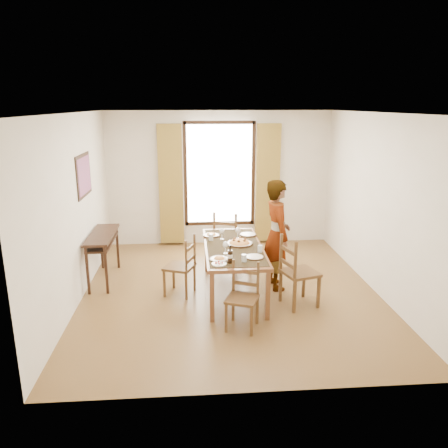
{
  "coord_description": "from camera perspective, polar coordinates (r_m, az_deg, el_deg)",
  "views": [
    {
      "loc": [
        -0.59,
        -6.27,
        2.82
      ],
      "look_at": [
        -0.07,
        0.31,
        1.0
      ],
      "focal_mm": 35.0,
      "sensor_mm": 36.0,
      "label": 1
    }
  ],
  "objects": [
    {
      "name": "plate_nw",
      "position": [
        7.06,
        -1.68,
        -1.34
      ],
      "size": [
        0.27,
        0.27,
        0.05
      ],
      "primitive_type": null,
      "color": "silver",
      "rests_on": "dining_table"
    },
    {
      "name": "chair_south",
      "position": [
        5.7,
        2.46,
        -9.68
      ],
      "size": [
        0.5,
        0.5,
        0.87
      ],
      "rotation": [
        0.0,
        0.0,
        -0.37
      ],
      "color": "brown",
      "rests_on": "ground"
    },
    {
      "name": "pasta_platter",
      "position": [
        6.64,
        2.03,
        -2.25
      ],
      "size": [
        0.4,
        0.4,
        0.1
      ],
      "primitive_type": null,
      "color": "#BE5B18",
      "rests_on": "dining_table"
    },
    {
      "name": "room_shell",
      "position": [
        6.55,
        0.73,
        4.17
      ],
      "size": [
        4.6,
        5.1,
        2.74
      ],
      "color": "silver",
      "rests_on": "ground"
    },
    {
      "name": "dining_table",
      "position": [
        6.6,
        1.23,
        -3.41
      ],
      "size": [
        0.86,
        1.95,
        0.76
      ],
      "color": "brown",
      "rests_on": "ground"
    },
    {
      "name": "tumbler_a",
      "position": [
        6.32,
        4.74,
        -3.22
      ],
      "size": [
        0.07,
        0.07,
        0.1
      ],
      "primitive_type": "cylinder",
      "color": "silver",
      "rests_on": "dining_table"
    },
    {
      "name": "console_table",
      "position": [
        7.34,
        -15.6,
        -2.09
      ],
      "size": [
        0.38,
        1.2,
        0.8
      ],
      "color": "black",
      "rests_on": "ground"
    },
    {
      "name": "wine_glass_b",
      "position": [
        6.91,
        1.8,
        -1.16
      ],
      "size": [
        0.08,
        0.08,
        0.18
      ],
      "primitive_type": null,
      "color": "white",
      "rests_on": "dining_table"
    },
    {
      "name": "chair_west",
      "position": [
        6.66,
        -5.59,
        -5.68
      ],
      "size": [
        0.53,
        0.53,
        0.93
      ],
      "rotation": [
        0.0,
        0.0,
        -1.94
      ],
      "color": "brown",
      "rests_on": "ground"
    },
    {
      "name": "wine_bottle",
      "position": [
        5.84,
        0.79,
        -3.97
      ],
      "size": [
        0.07,
        0.07,
        0.25
      ],
      "primitive_type": null,
      "color": "black",
      "rests_on": "dining_table"
    },
    {
      "name": "plate_sw",
      "position": [
        6.0,
        -0.61,
        -4.45
      ],
      "size": [
        0.27,
        0.27,
        0.05
      ],
      "primitive_type": null,
      "color": "silver",
      "rests_on": "dining_table"
    },
    {
      "name": "wine_glass_c",
      "position": [
        6.86,
        -0.27,
        -1.28
      ],
      "size": [
        0.08,
        0.08,
        0.18
      ],
      "primitive_type": null,
      "color": "white",
      "rests_on": "dining_table"
    },
    {
      "name": "wine_glass_a",
      "position": [
        6.21,
        0.18,
        -3.1
      ],
      "size": [
        0.08,
        0.08,
        0.18
      ],
      "primitive_type": null,
      "color": "white",
      "rests_on": "dining_table"
    },
    {
      "name": "chair_east",
      "position": [
        6.35,
        9.59,
        -6.41
      ],
      "size": [
        0.58,
        0.58,
        1.04
      ],
      "rotation": [
        0.0,
        0.0,
        1.88
      ],
      "color": "brown",
      "rests_on": "ground"
    },
    {
      "name": "tumbler_b",
      "position": [
        6.84,
        -1.72,
        -1.72
      ],
      "size": [
        0.07,
        0.07,
        0.1
      ],
      "primitive_type": "cylinder",
      "color": "silver",
      "rests_on": "dining_table"
    },
    {
      "name": "man",
      "position": [
        6.81,
        6.93,
        -1.4
      ],
      "size": [
        0.72,
        0.55,
        1.73
      ],
      "primitive_type": "imported",
      "rotation": [
        0.0,
        0.0,
        1.68
      ],
      "color": "gray",
      "rests_on": "ground"
    },
    {
      "name": "plate_se",
      "position": [
        6.09,
        4.01,
        -4.17
      ],
      "size": [
        0.27,
        0.27,
        0.05
      ],
      "primitive_type": null,
      "color": "silver",
      "rests_on": "dining_table"
    },
    {
      "name": "ground",
      "position": [
        6.9,
        0.83,
        -8.7
      ],
      "size": [
        5.0,
        5.0,
        0.0
      ],
      "primitive_type": "plane",
      "color": "#463216",
      "rests_on": "ground"
    },
    {
      "name": "chair_north",
      "position": [
        7.74,
        0.44,
        -2.22
      ],
      "size": [
        0.58,
        0.58,
        1.02
      ],
      "rotation": [
        0.0,
        0.0,
        2.8
      ],
      "color": "brown",
      "rests_on": "ground"
    },
    {
      "name": "tumbler_c",
      "position": [
        5.93,
        2.64,
        -4.47
      ],
      "size": [
        0.07,
        0.07,
        0.1
      ],
      "primitive_type": "cylinder",
      "color": "silver",
      "rests_on": "dining_table"
    },
    {
      "name": "caprese_plate",
      "position": [
        5.83,
        -0.66,
        -5.12
      ],
      "size": [
        0.2,
        0.2,
        0.04
      ],
      "primitive_type": null,
      "color": "silver",
      "rests_on": "dining_table"
    },
    {
      "name": "plate_ne",
      "position": [
        7.11,
        3.16,
        -1.25
      ],
      "size": [
        0.27,
        0.27,
        0.05
      ],
      "primitive_type": null,
      "color": "silver",
      "rests_on": "dining_table"
    }
  ]
}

